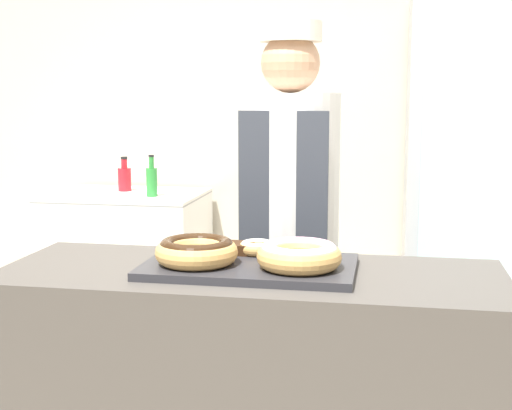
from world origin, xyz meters
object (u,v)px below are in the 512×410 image
at_px(serving_tray, 250,267).
at_px(beverage_fridge, 470,184).
at_px(brownie_back_left, 239,248).
at_px(bottle_green, 152,180).
at_px(brownie_back_right, 276,250).
at_px(donut_chocolate_glaze, 196,250).
at_px(bottle_red, 125,178).
at_px(baker_person, 289,235).
at_px(donut_mini_center, 257,247).
at_px(donut_light_glaze, 299,254).
at_px(chest_freezer, 128,266).

height_order(serving_tray, beverage_fridge, beverage_fridge).
distance_m(brownie_back_left, bottle_green, 1.73).
distance_m(brownie_back_left, brownie_back_right, 0.12).
distance_m(donut_chocolate_glaze, bottle_green, 1.84).
distance_m(brownie_back_left, beverage_fridge, 1.84).
bearing_deg(bottle_red, brownie_back_right, -56.33).
height_order(baker_person, bottle_green, baker_person).
xyz_separation_m(baker_person, bottle_red, (-1.12, 1.21, 0.05)).
height_order(donut_mini_center, bottle_green, bottle_green).
height_order(donut_chocolate_glaze, brownie_back_left, donut_chocolate_glaze).
distance_m(donut_light_glaze, donut_mini_center, 0.22).
distance_m(donut_chocolate_glaze, baker_person, 0.69).
xyz_separation_m(brownie_back_right, bottle_red, (-1.14, 1.72, -0.00)).
height_order(brownie_back_right, bottle_red, bottle_red).
xyz_separation_m(donut_chocolate_glaze, chest_freezer, (-0.90, 1.79, -0.52)).
xyz_separation_m(serving_tray, donut_chocolate_glaze, (-0.15, -0.04, 0.05)).
distance_m(chest_freezer, bottle_red, 0.50).
bearing_deg(chest_freezer, bottle_red, 114.32).
xyz_separation_m(beverage_fridge, chest_freezer, (-1.86, 0.01, -0.51)).
bearing_deg(donut_light_glaze, bottle_green, 120.85).
relative_size(brownie_back_left, chest_freezer, 0.11).
distance_m(serving_tray, baker_person, 0.62).
distance_m(beverage_fridge, chest_freezer, 1.92).
height_order(serving_tray, brownie_back_left, brownie_back_left).
bearing_deg(beverage_fridge, brownie_back_right, -114.73).
relative_size(donut_chocolate_glaze, baker_person, 0.15).
xyz_separation_m(serving_tray, chest_freezer, (-1.05, 1.75, -0.47)).
distance_m(donut_chocolate_glaze, donut_mini_center, 0.22).
relative_size(donut_light_glaze, brownie_back_right, 2.66).
xyz_separation_m(donut_mini_center, bottle_red, (-1.09, 1.72, -0.01)).
bearing_deg(donut_light_glaze, donut_chocolate_glaze, 180.00).
height_order(donut_chocolate_glaze, chest_freezer, donut_chocolate_glaze).
bearing_deg(brownie_back_right, chest_freezer, 124.11).
bearing_deg(donut_chocolate_glaze, donut_mini_center, 46.60).
height_order(chest_freezer, bottle_green, bottle_green).
bearing_deg(serving_tray, bottle_red, 120.60).
relative_size(donut_light_glaze, baker_person, 0.15).
xyz_separation_m(brownie_back_right, beverage_fridge, (0.75, 1.63, 0.02)).
height_order(serving_tray, bottle_green, bottle_green).
relative_size(baker_person, beverage_fridge, 0.88).
bearing_deg(donut_mini_center, brownie_back_right, 0.00).
relative_size(donut_mini_center, baker_person, 0.07).
xyz_separation_m(donut_light_glaze, brownie_back_left, (-0.21, 0.16, -0.02)).
bearing_deg(bottle_red, donut_mini_center, -57.68).
distance_m(donut_light_glaze, bottle_green, 1.97).
distance_m(donut_chocolate_glaze, beverage_fridge, 2.03).
distance_m(donut_mini_center, brownie_back_right, 0.06).
bearing_deg(baker_person, bottle_red, 132.58).
xyz_separation_m(donut_chocolate_glaze, brownie_back_left, (0.09, 0.16, -0.02)).
distance_m(donut_chocolate_glaze, brownie_back_left, 0.19).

